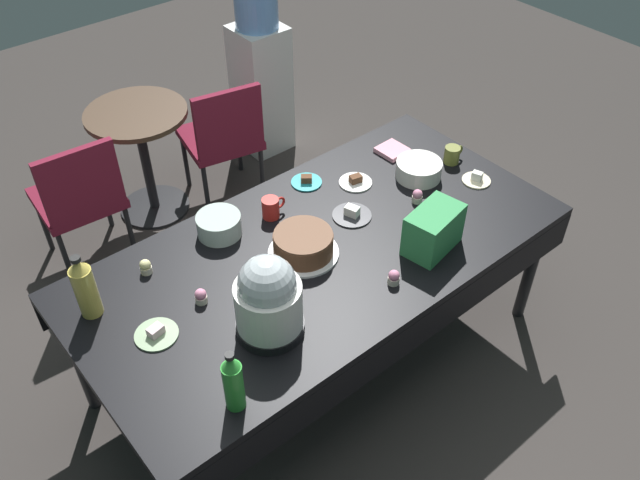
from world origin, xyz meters
TOP-DOWN VIEW (x-y plane):
  - ground at (0.00, 0.00)m, footprint 9.00×9.00m
  - potluck_table at (0.00, 0.00)m, footprint 2.20×1.10m
  - frosted_layer_cake at (-0.08, 0.02)m, footprint 0.31×0.31m
  - slow_cooker at (-0.45, -0.23)m, footprint 0.27×0.27m
  - glass_salad_bowl at (-0.28, 0.37)m, footprint 0.20×0.20m
  - ceramic_snack_bowl at (0.72, 0.09)m, footprint 0.23×0.23m
  - dessert_plate_cream at (0.91, -0.12)m, footprint 0.14×0.14m
  - dessert_plate_white at (0.44, 0.26)m, footprint 0.16×0.16m
  - dessert_plate_charcoal at (0.26, 0.08)m, footprint 0.18×0.18m
  - dessert_plate_teal at (0.26, 0.41)m, footprint 0.15×0.15m
  - dessert_plate_sage at (-0.80, 0.02)m, footprint 0.17×0.17m
  - cupcake_vanilla at (0.57, -0.04)m, footprint 0.05×0.05m
  - cupcake_mint at (-0.66, 0.36)m, footprint 0.05×0.05m
  - cupcake_berry at (-0.57, 0.06)m, footprint 0.05×0.05m
  - cupcake_lemon at (0.10, -0.36)m, footprint 0.05×0.05m
  - cupcake_rose at (-0.33, 0.03)m, footprint 0.05×0.05m
  - soda_bottle_lime_soda at (-0.74, -0.43)m, footprint 0.07×0.07m
  - soda_bottle_ginger_ale at (-0.94, 0.29)m, footprint 0.09×0.09m
  - coffee_mug_olive at (0.94, 0.07)m, footprint 0.12×0.08m
  - coffee_mug_red at (-0.03, 0.32)m, footprint 0.12×0.08m
  - soda_carton at (0.38, -0.31)m, footprint 0.29×0.21m
  - paper_napkin_stack at (0.77, 0.33)m, footprint 0.14×0.14m
  - maroon_chair_left at (-0.56, 1.39)m, footprint 0.47×0.47m
  - maroon_chair_right at (0.38, 1.39)m, footprint 0.52×0.52m
  - round_cafe_table at (-0.05, 1.61)m, footprint 0.60×0.60m
  - water_cooler at (0.94, 1.75)m, footprint 0.32×0.32m

SIDE VIEW (x-z plane):
  - ground at x=0.00m, z-range 0.00..0.00m
  - maroon_chair_left at x=-0.56m, z-range 0.07..0.92m
  - maroon_chair_right at x=0.38m, z-range 0.07..0.92m
  - round_cafe_table at x=-0.05m, z-range 0.14..0.86m
  - water_cooler at x=0.94m, z-range -0.03..1.21m
  - potluck_table at x=0.00m, z-range 0.31..1.06m
  - dessert_plate_teal at x=0.26m, z-range 0.74..0.78m
  - dessert_plate_white at x=0.44m, z-range 0.74..0.78m
  - dessert_plate_sage at x=-0.80m, z-range 0.74..0.78m
  - paper_napkin_stack at x=0.77m, z-range 0.75..0.77m
  - dessert_plate_cream at x=0.91m, z-range 0.74..0.79m
  - dessert_plate_charcoal at x=0.26m, z-range 0.74..0.79m
  - cupcake_vanilla at x=0.57m, z-range 0.75..0.82m
  - cupcake_mint at x=-0.66m, z-range 0.75..0.82m
  - cupcake_berry at x=-0.57m, z-range 0.75..0.82m
  - cupcake_lemon at x=0.10m, z-range 0.75..0.82m
  - cupcake_rose at x=-0.33m, z-range 0.75..0.82m
  - ceramic_snack_bowl at x=0.72m, z-range 0.75..0.84m
  - coffee_mug_olive at x=0.94m, z-range 0.75..0.84m
  - glass_salad_bowl at x=-0.28m, z-range 0.75..0.85m
  - coffee_mug_red at x=-0.03m, z-range 0.75..0.85m
  - frosted_layer_cake at x=-0.08m, z-range 0.75..0.86m
  - soda_carton at x=0.38m, z-range 0.75..0.95m
  - soda_bottle_lime_soda at x=-0.74m, z-range 0.74..1.02m
  - soda_bottle_ginger_ale at x=-0.94m, z-range 0.74..1.04m
  - slow_cooker at x=-0.45m, z-range 0.74..1.10m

